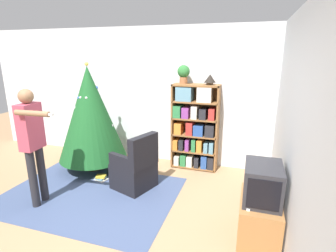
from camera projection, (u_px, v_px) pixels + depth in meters
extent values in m
plane|color=#9E7A56|center=(115.00, 218.00, 3.48)|extent=(14.00, 14.00, 0.00)
cube|color=silver|center=(165.00, 96.00, 5.10)|extent=(8.00, 0.10, 2.60)
cube|color=silver|center=(301.00, 140.00, 2.52)|extent=(0.10, 8.00, 2.60)
cube|color=#3D4C70|center=(90.00, 194.00, 4.05)|extent=(2.61, 1.90, 0.01)
cube|color=brown|center=(174.00, 126.00, 4.95)|extent=(0.03, 0.34, 1.58)
cube|color=brown|center=(217.00, 129.00, 4.71)|extent=(0.03, 0.34, 1.58)
cube|color=brown|center=(196.00, 85.00, 4.62)|extent=(0.84, 0.34, 0.03)
cube|color=brown|center=(197.00, 125.00, 4.98)|extent=(0.84, 0.01, 1.58)
cube|color=brown|center=(194.00, 165.00, 5.03)|extent=(0.81, 0.34, 0.03)
cube|color=beige|center=(178.00, 159.00, 5.06)|extent=(0.10, 0.27, 0.17)
cube|color=#2D7A42|center=(184.00, 159.00, 5.02)|extent=(0.10, 0.26, 0.20)
cube|color=beige|center=(190.00, 160.00, 4.99)|extent=(0.11, 0.27, 0.19)
cube|color=#232328|center=(197.00, 161.00, 4.94)|extent=(0.08, 0.25, 0.19)
cube|color=#284C93|center=(205.00, 161.00, 4.90)|extent=(0.11, 0.25, 0.23)
cube|color=#232328|center=(211.00, 161.00, 4.89)|extent=(0.11, 0.32, 0.22)
cube|color=brown|center=(194.00, 150.00, 4.95)|extent=(0.81, 0.34, 0.03)
cube|color=orange|center=(177.00, 143.00, 5.00)|extent=(0.09, 0.30, 0.18)
cube|color=#232328|center=(182.00, 144.00, 4.96)|extent=(0.08, 0.28, 0.19)
cube|color=#843889|center=(188.00, 144.00, 4.93)|extent=(0.07, 0.29, 0.21)
cube|color=#2D7A42|center=(195.00, 144.00, 4.90)|extent=(0.07, 0.31, 0.23)
cube|color=orange|center=(200.00, 145.00, 4.87)|extent=(0.09, 0.30, 0.22)
cube|color=#5B899E|center=(206.00, 147.00, 4.82)|extent=(0.07, 0.27, 0.18)
cube|color=#5B899E|center=(212.00, 147.00, 4.78)|extent=(0.08, 0.25, 0.20)
cube|color=brown|center=(195.00, 134.00, 4.87)|extent=(0.81, 0.34, 0.03)
cube|color=orange|center=(179.00, 128.00, 4.88)|extent=(0.13, 0.25, 0.20)
cube|color=#B22D28|center=(190.00, 128.00, 4.81)|extent=(0.12, 0.24, 0.23)
cube|color=#284C93|center=(199.00, 130.00, 4.77)|extent=(0.17, 0.25, 0.19)
cube|color=#232328|center=(210.00, 130.00, 4.72)|extent=(0.16, 0.26, 0.21)
cube|color=brown|center=(195.00, 118.00, 4.78)|extent=(0.81, 0.34, 0.03)
cube|color=#2D7A42|center=(178.00, 111.00, 4.82)|extent=(0.14, 0.30, 0.21)
cube|color=#843889|center=(187.00, 112.00, 4.78)|extent=(0.12, 0.29, 0.19)
cube|color=beige|center=(195.00, 112.00, 4.71)|extent=(0.11, 0.25, 0.23)
cube|color=#232328|center=(204.00, 113.00, 4.70)|extent=(0.12, 0.32, 0.18)
cube|color=#B22D28|center=(212.00, 114.00, 4.63)|extent=(0.10, 0.26, 0.20)
cube|color=brown|center=(196.00, 102.00, 4.70)|extent=(0.81, 0.34, 0.03)
cube|color=#5B899E|center=(185.00, 94.00, 4.70)|extent=(0.28, 0.30, 0.25)
cube|color=beige|center=(205.00, 94.00, 4.59)|extent=(0.25, 0.28, 0.26)
cube|color=#996638|center=(259.00, 218.00, 3.05)|extent=(0.45, 0.73, 0.49)
cube|color=#28282D|center=(263.00, 183.00, 2.93)|extent=(0.40, 0.54, 0.43)
cube|color=black|center=(263.00, 195.00, 2.67)|extent=(0.33, 0.01, 0.33)
cube|color=white|center=(248.00, 207.00, 2.82)|extent=(0.04, 0.12, 0.02)
cylinder|color=#4C3323|center=(95.00, 165.00, 4.98)|extent=(0.36, 0.36, 0.10)
cylinder|color=brown|center=(94.00, 160.00, 4.95)|extent=(0.08, 0.08, 0.12)
cone|color=#195123|center=(91.00, 113.00, 4.71)|extent=(1.22, 1.22, 1.68)
sphere|color=silver|center=(86.00, 98.00, 4.45)|extent=(0.05, 0.05, 0.05)
sphere|color=silver|center=(76.00, 108.00, 4.57)|extent=(0.05, 0.05, 0.05)
sphere|color=#335BB2|center=(79.00, 98.00, 4.53)|extent=(0.05, 0.05, 0.05)
sphere|color=silver|center=(81.00, 98.00, 4.48)|extent=(0.05, 0.05, 0.05)
sphere|color=#335BB2|center=(96.00, 88.00, 4.62)|extent=(0.07, 0.07, 0.07)
sphere|color=silver|center=(112.00, 126.00, 4.78)|extent=(0.06, 0.06, 0.06)
sphere|color=gold|center=(85.00, 126.00, 5.12)|extent=(0.06, 0.06, 0.06)
sphere|color=silver|center=(93.00, 90.00, 4.74)|extent=(0.05, 0.05, 0.05)
sphere|color=#E5CC4C|center=(86.00, 64.00, 4.48)|extent=(0.07, 0.07, 0.07)
cube|color=black|center=(134.00, 175.00, 4.23)|extent=(0.71, 0.71, 0.42)
cube|color=black|center=(144.00, 151.00, 3.97)|extent=(0.30, 0.57, 0.50)
cube|color=black|center=(143.00, 153.00, 4.33)|extent=(0.50, 0.24, 0.20)
cube|color=black|center=(122.00, 162.00, 3.96)|extent=(0.50, 0.24, 0.20)
cylinder|color=#232328|center=(42.00, 174.00, 3.80)|extent=(0.11, 0.11, 0.84)
cylinder|color=#232328|center=(33.00, 179.00, 3.63)|extent=(0.11, 0.11, 0.84)
cube|color=#AD4256|center=(30.00, 127.00, 3.52)|extent=(0.20, 0.33, 0.63)
cylinder|color=#8C6647|center=(41.00, 125.00, 3.72)|extent=(0.07, 0.07, 0.50)
cylinder|color=#8C6647|center=(32.00, 113.00, 3.21)|extent=(0.48, 0.10, 0.07)
cube|color=white|center=(49.00, 114.00, 3.16)|extent=(0.11, 0.04, 0.03)
sphere|color=#8C6647|center=(26.00, 96.00, 3.41)|extent=(0.19, 0.19, 0.19)
cylinder|color=#935B38|center=(183.00, 80.00, 4.67)|extent=(0.14, 0.14, 0.12)
sphere|color=#2D7033|center=(184.00, 71.00, 4.63)|extent=(0.22, 0.22, 0.22)
cylinder|color=#473828|center=(210.00, 84.00, 4.54)|extent=(0.12, 0.12, 0.04)
cone|color=black|center=(210.00, 78.00, 4.52)|extent=(0.20, 0.20, 0.14)
cube|color=beige|center=(101.00, 179.00, 4.50)|extent=(0.25, 0.21, 0.02)
cube|color=#5B899E|center=(101.00, 178.00, 4.51)|extent=(0.18, 0.16, 0.03)
cube|color=gold|center=(101.00, 176.00, 4.50)|extent=(0.18, 0.17, 0.03)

